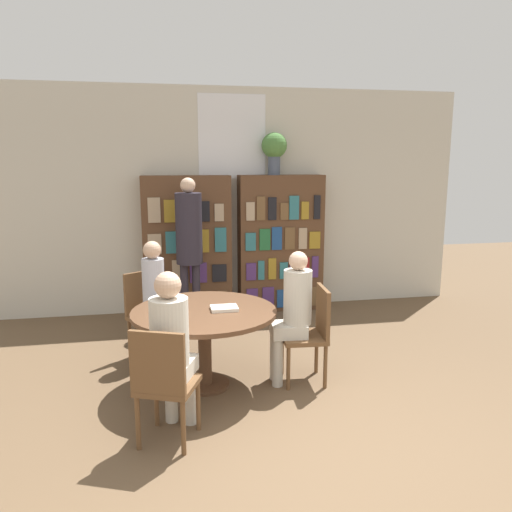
{
  "coord_description": "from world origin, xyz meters",
  "views": [
    {
      "loc": [
        -0.97,
        -3.05,
        2.04
      ],
      "look_at": [
        0.01,
        2.03,
        1.05
      ],
      "focal_mm": 35.0,
      "sensor_mm": 36.0,
      "label": 1
    }
  ],
  "objects_px": {
    "bookshelf_right": "(281,243)",
    "seated_reader_right": "(293,309)",
    "chair_near_camera": "(164,380)",
    "reading_table": "(204,321)",
    "flower_vase": "(274,148)",
    "seated_reader_left": "(156,296)",
    "chair_left_side": "(148,310)",
    "seated_reader_back": "(172,341)",
    "librarian_standing": "(189,235)",
    "chair_far_side": "(312,329)",
    "bookshelf_left": "(187,246)"
  },
  "relations": [
    {
      "from": "chair_near_camera",
      "to": "seated_reader_left",
      "type": "distance_m",
      "value": 1.61
    },
    {
      "from": "flower_vase",
      "to": "seated_reader_right",
      "type": "height_order",
      "value": "flower_vase"
    },
    {
      "from": "chair_near_camera",
      "to": "librarian_standing",
      "type": "height_order",
      "value": "librarian_standing"
    },
    {
      "from": "chair_near_camera",
      "to": "librarian_standing",
      "type": "relative_size",
      "value": 0.49
    },
    {
      "from": "reading_table",
      "to": "chair_near_camera",
      "type": "bearing_deg",
      "value": -112.12
    },
    {
      "from": "chair_left_side",
      "to": "librarian_standing",
      "type": "distance_m",
      "value": 1.24
    },
    {
      "from": "bookshelf_left",
      "to": "seated_reader_back",
      "type": "xyz_separation_m",
      "value": [
        -0.29,
        -3.02,
        -0.19
      ]
    },
    {
      "from": "flower_vase",
      "to": "seated_reader_left",
      "type": "height_order",
      "value": "flower_vase"
    },
    {
      "from": "bookshelf_right",
      "to": "seated_reader_back",
      "type": "height_order",
      "value": "bookshelf_right"
    },
    {
      "from": "flower_vase",
      "to": "seated_reader_right",
      "type": "xyz_separation_m",
      "value": [
        -0.35,
        -2.33,
        -1.5
      ]
    },
    {
      "from": "flower_vase",
      "to": "seated_reader_back",
      "type": "height_order",
      "value": "flower_vase"
    },
    {
      "from": "flower_vase",
      "to": "chair_near_camera",
      "type": "relative_size",
      "value": 0.62
    },
    {
      "from": "reading_table",
      "to": "librarian_standing",
      "type": "distance_m",
      "value": 1.85
    },
    {
      "from": "chair_left_side",
      "to": "seated_reader_left",
      "type": "xyz_separation_m",
      "value": [
        0.1,
        -0.16,
        0.19
      ]
    },
    {
      "from": "chair_near_camera",
      "to": "seated_reader_right",
      "type": "bearing_deg",
      "value": 58.21
    },
    {
      "from": "flower_vase",
      "to": "chair_near_camera",
      "type": "xyz_separation_m",
      "value": [
        -1.53,
        -3.19,
        -1.69
      ]
    },
    {
      "from": "reading_table",
      "to": "seated_reader_right",
      "type": "height_order",
      "value": "seated_reader_right"
    },
    {
      "from": "bookshelf_left",
      "to": "chair_far_side",
      "type": "height_order",
      "value": "bookshelf_left"
    },
    {
      "from": "chair_far_side",
      "to": "seated_reader_back",
      "type": "relative_size",
      "value": 0.71
    },
    {
      "from": "chair_near_camera",
      "to": "chair_far_side",
      "type": "bearing_deg",
      "value": 54.0
    },
    {
      "from": "reading_table",
      "to": "seated_reader_right",
      "type": "distance_m",
      "value": 0.81
    },
    {
      "from": "seated_reader_left",
      "to": "seated_reader_back",
      "type": "distance_m",
      "value": 1.44
    },
    {
      "from": "chair_near_camera",
      "to": "bookshelf_right",
      "type": "bearing_deg",
      "value": 85.12
    },
    {
      "from": "bookshelf_right",
      "to": "seated_reader_left",
      "type": "relative_size",
      "value": 1.48
    },
    {
      "from": "seated_reader_left",
      "to": "reading_table",
      "type": "bearing_deg",
      "value": 90.0
    },
    {
      "from": "chair_far_side",
      "to": "seated_reader_back",
      "type": "height_order",
      "value": "seated_reader_back"
    },
    {
      "from": "seated_reader_right",
      "to": "librarian_standing",
      "type": "height_order",
      "value": "librarian_standing"
    },
    {
      "from": "bookshelf_left",
      "to": "chair_left_side",
      "type": "height_order",
      "value": "bookshelf_left"
    },
    {
      "from": "bookshelf_left",
      "to": "seated_reader_back",
      "type": "bearing_deg",
      "value": -95.41
    },
    {
      "from": "chair_left_side",
      "to": "chair_near_camera",
      "type": "bearing_deg",
      "value": 63.0
    },
    {
      "from": "chair_far_side",
      "to": "seated_reader_left",
      "type": "distance_m",
      "value": 1.61
    },
    {
      "from": "seated_reader_left",
      "to": "librarian_standing",
      "type": "height_order",
      "value": "librarian_standing"
    },
    {
      "from": "bookshelf_left",
      "to": "reading_table",
      "type": "relative_size",
      "value": 1.42
    },
    {
      "from": "chair_far_side",
      "to": "flower_vase",
      "type": "bearing_deg",
      "value": -0.02
    },
    {
      "from": "bookshelf_right",
      "to": "seated_reader_right",
      "type": "height_order",
      "value": "bookshelf_right"
    },
    {
      "from": "bookshelf_right",
      "to": "seated_reader_right",
      "type": "distance_m",
      "value": 2.38
    },
    {
      "from": "bookshelf_left",
      "to": "chair_left_side",
      "type": "distance_m",
      "value": 1.58
    },
    {
      "from": "flower_vase",
      "to": "reading_table",
      "type": "height_order",
      "value": "flower_vase"
    },
    {
      "from": "bookshelf_left",
      "to": "chair_far_side",
      "type": "bearing_deg",
      "value": -66.79
    },
    {
      "from": "seated_reader_back",
      "to": "seated_reader_left",
      "type": "bearing_deg",
      "value": 116.79
    },
    {
      "from": "librarian_standing",
      "to": "seated_reader_left",
      "type": "bearing_deg",
      "value": -110.31
    },
    {
      "from": "seated_reader_back",
      "to": "librarian_standing",
      "type": "relative_size",
      "value": 0.69
    },
    {
      "from": "chair_left_side",
      "to": "seated_reader_back",
      "type": "height_order",
      "value": "seated_reader_back"
    },
    {
      "from": "chair_near_camera",
      "to": "reading_table",
      "type": "bearing_deg",
      "value": 90.0
    },
    {
      "from": "bookshelf_right",
      "to": "seated_reader_right",
      "type": "bearing_deg",
      "value": -100.89
    },
    {
      "from": "librarian_standing",
      "to": "reading_table",
      "type": "bearing_deg",
      "value": -89.39
    },
    {
      "from": "seated_reader_right",
      "to": "librarian_standing",
      "type": "distance_m",
      "value": 2.05
    },
    {
      "from": "chair_far_side",
      "to": "librarian_standing",
      "type": "xyz_separation_m",
      "value": [
        -1.0,
        1.84,
        0.64
      ]
    },
    {
      "from": "bookshelf_left",
      "to": "reading_table",
      "type": "height_order",
      "value": "bookshelf_left"
    },
    {
      "from": "seated_reader_left",
      "to": "seated_reader_right",
      "type": "relative_size",
      "value": 1.01
    }
  ]
}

